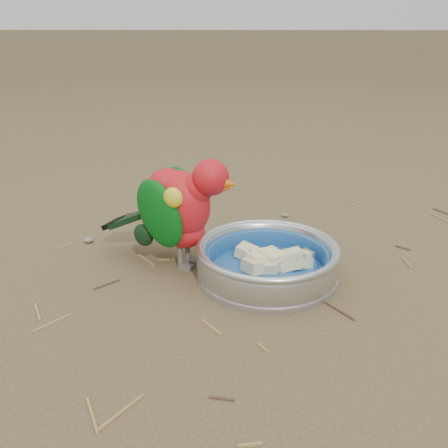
# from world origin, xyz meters

# --- Properties ---
(ground) EXTENTS (60.00, 60.00, 0.00)m
(ground) POSITION_xyz_m (0.00, 0.00, 0.00)
(ground) COLOR brown
(food_bowl) EXTENTS (0.24, 0.24, 0.02)m
(food_bowl) POSITION_xyz_m (0.02, 0.03, 0.01)
(food_bowl) COLOR #B2B2BA
(food_bowl) RESTS_ON ground
(bowl_wall) EXTENTS (0.24, 0.24, 0.04)m
(bowl_wall) POSITION_xyz_m (0.02, 0.03, 0.04)
(bowl_wall) COLOR #B2B2BA
(bowl_wall) RESTS_ON food_bowl
(fruit_wedges) EXTENTS (0.14, 0.14, 0.03)m
(fruit_wedges) POSITION_xyz_m (0.02, 0.03, 0.03)
(fruit_wedges) COLOR beige
(fruit_wedges) RESTS_ON food_bowl
(lory_parrot) EXTENTS (0.26, 0.19, 0.19)m
(lory_parrot) POSITION_xyz_m (-0.13, 0.08, 0.10)
(lory_parrot) COLOR #B61219
(lory_parrot) RESTS_ON ground
(ground_debris) EXTENTS (0.90, 0.80, 0.01)m
(ground_debris) POSITION_xyz_m (-0.04, 0.04, 0.00)
(ground_debris) COLOR olive
(ground_debris) RESTS_ON ground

